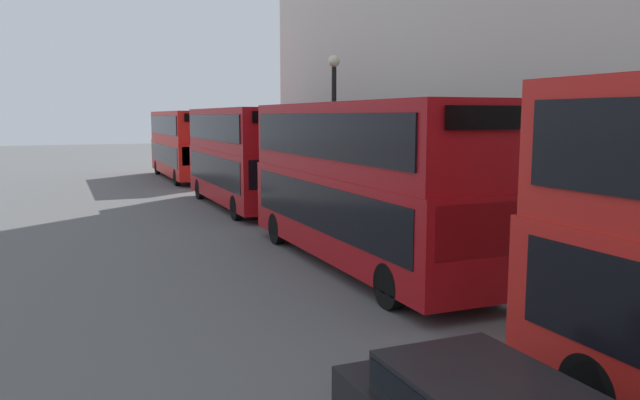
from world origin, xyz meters
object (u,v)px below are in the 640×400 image
(bus_third_in_queue, at_px, (240,153))
(pedestrian, at_px, (251,174))
(bus_second_in_queue, at_px, (361,177))
(bus_trailing, at_px, (183,142))

(bus_third_in_queue, height_order, pedestrian, bus_third_in_queue)
(bus_second_in_queue, xyz_separation_m, bus_trailing, (0.00, 25.85, -0.03))
(bus_second_in_queue, xyz_separation_m, bus_third_in_queue, (0.00, 12.11, -0.01))
(bus_third_in_queue, distance_m, pedestrian, 8.02)
(bus_third_in_queue, bearing_deg, bus_second_in_queue, -90.00)
(bus_trailing, relative_size, pedestrian, 6.41)
(bus_third_in_queue, relative_size, pedestrian, 5.88)
(bus_third_in_queue, xyz_separation_m, bus_trailing, (-0.00, 13.74, -0.02))
(bus_second_in_queue, relative_size, bus_trailing, 0.97)
(bus_second_in_queue, relative_size, bus_third_in_queue, 1.05)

